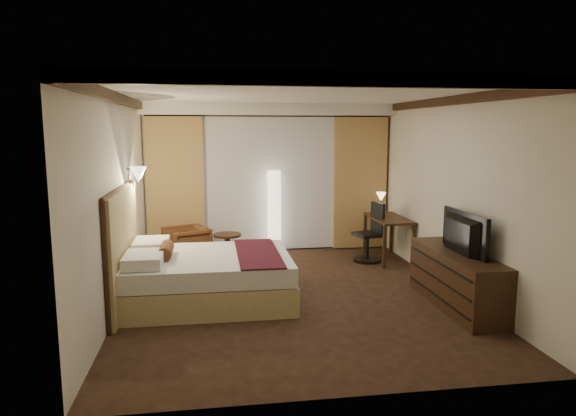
{
  "coord_description": "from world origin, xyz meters",
  "views": [
    {
      "loc": [
        -1.07,
        -6.69,
        2.26
      ],
      "look_at": [
        0.0,
        0.4,
        1.15
      ],
      "focal_mm": 32.0,
      "sensor_mm": 36.0,
      "label": 1
    }
  ],
  "objects": [
    {
      "name": "floor",
      "position": [
        0.0,
        0.0,
        0.0
      ],
      "size": [
        4.5,
        5.5,
        0.01
      ],
      "primitive_type": "cube",
      "color": "black",
      "rests_on": "ground"
    },
    {
      "name": "ceiling",
      "position": [
        0.0,
        0.0,
        2.7
      ],
      "size": [
        4.5,
        5.5,
        0.01
      ],
      "primitive_type": "cube",
      "color": "white",
      "rests_on": "back_wall"
    },
    {
      "name": "back_wall",
      "position": [
        0.0,
        2.75,
        1.35
      ],
      "size": [
        4.5,
        0.02,
        2.7
      ],
      "primitive_type": "cube",
      "color": "beige",
      "rests_on": "floor"
    },
    {
      "name": "left_wall",
      "position": [
        -2.25,
        0.0,
        1.35
      ],
      "size": [
        0.02,
        5.5,
        2.7
      ],
      "primitive_type": "cube",
      "color": "beige",
      "rests_on": "floor"
    },
    {
      "name": "right_wall",
      "position": [
        2.25,
        0.0,
        1.35
      ],
      "size": [
        0.02,
        5.5,
        2.7
      ],
      "primitive_type": "cube",
      "color": "beige",
      "rests_on": "floor"
    },
    {
      "name": "crown_molding",
      "position": [
        0.0,
        0.0,
        2.64
      ],
      "size": [
        4.5,
        5.5,
        0.12
      ],
      "primitive_type": null,
      "color": "black",
      "rests_on": "ceiling"
    },
    {
      "name": "soffit",
      "position": [
        0.0,
        2.5,
        2.6
      ],
      "size": [
        4.5,
        0.5,
        0.2
      ],
      "primitive_type": "cube",
      "color": "white",
      "rests_on": "ceiling"
    },
    {
      "name": "curtain_sheer",
      "position": [
        0.0,
        2.67,
        1.25
      ],
      "size": [
        2.48,
        0.04,
        2.45
      ],
      "primitive_type": "cube",
      "color": "silver",
      "rests_on": "back_wall"
    },
    {
      "name": "curtain_left_drape",
      "position": [
        -1.7,
        2.61,
        1.25
      ],
      "size": [
        1.0,
        0.14,
        2.45
      ],
      "primitive_type": "cube",
      "color": "tan",
      "rests_on": "back_wall"
    },
    {
      "name": "curtain_right_drape",
      "position": [
        1.7,
        2.61,
        1.25
      ],
      "size": [
        1.0,
        0.14,
        2.45
      ],
      "primitive_type": "cube",
      "color": "tan",
      "rests_on": "back_wall"
    },
    {
      "name": "wall_sconce",
      "position": [
        -2.09,
        0.79,
        1.62
      ],
      "size": [
        0.24,
        0.24,
        0.24
      ],
      "primitive_type": null,
      "color": "white",
      "rests_on": "left_wall"
    },
    {
      "name": "bed",
      "position": [
        -1.12,
        -0.04,
        0.31
      ],
      "size": [
        2.14,
        1.67,
        0.63
      ],
      "primitive_type": null,
      "color": "white",
      "rests_on": "floor"
    },
    {
      "name": "headboard",
      "position": [
        -2.2,
        -0.04,
        0.75
      ],
      "size": [
        0.12,
        1.97,
        1.5
      ],
      "primitive_type": null,
      "color": "tan",
      "rests_on": "floor"
    },
    {
      "name": "armchair",
      "position": [
        -1.51,
        1.95,
        0.34
      ],
      "size": [
        0.83,
        0.86,
        0.69
      ],
      "primitive_type": "imported",
      "rotation": [
        0.0,
        0.0,
        -1.18
      ],
      "color": "#481E15",
      "rests_on": "floor"
    },
    {
      "name": "side_table",
      "position": [
        -0.82,
        1.82,
        0.26
      ],
      "size": [
        0.47,
        0.47,
        0.51
      ],
      "primitive_type": null,
      "color": "black",
      "rests_on": "floor"
    },
    {
      "name": "floor_lamp",
      "position": [
        0.05,
        2.43,
        0.76
      ],
      "size": [
        0.32,
        0.32,
        1.53
      ],
      "primitive_type": null,
      "color": "white",
      "rests_on": "floor"
    },
    {
      "name": "desk",
      "position": [
        1.95,
        1.67,
        0.38
      ],
      "size": [
        0.55,
        1.17,
        0.75
      ],
      "primitive_type": null,
      "color": "black",
      "rests_on": "floor"
    },
    {
      "name": "desk_lamp",
      "position": [
        1.95,
        2.1,
        0.92
      ],
      "size": [
        0.18,
        0.18,
        0.34
      ],
      "primitive_type": null,
      "color": "#FFD899",
      "rests_on": "desk"
    },
    {
      "name": "office_chair",
      "position": [
        1.57,
        1.62,
        0.51
      ],
      "size": [
        0.59,
        0.59,
        1.02
      ],
      "primitive_type": null,
      "rotation": [
        0.0,
        0.0,
        0.24
      ],
      "color": "black",
      "rests_on": "floor"
    },
    {
      "name": "dresser",
      "position": [
        2.0,
        -0.75,
        0.36
      ],
      "size": [
        0.5,
        1.84,
        0.72
      ],
      "primitive_type": null,
      "color": "black",
      "rests_on": "floor"
    },
    {
      "name": "television",
      "position": [
        1.97,
        -0.75,
        1.03
      ],
      "size": [
        0.63,
        1.1,
        0.14
      ],
      "primitive_type": "imported",
      "rotation": [
        0.0,
        0.0,
        1.57
      ],
      "color": "black",
      "rests_on": "dresser"
    }
  ]
}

